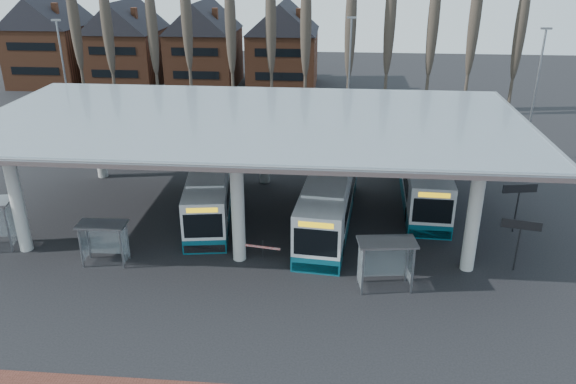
# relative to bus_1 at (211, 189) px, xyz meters

# --- Properties ---
(ground) EXTENTS (140.00, 140.00, 0.00)m
(ground) POSITION_rel_bus_1_xyz_m (2.80, -8.44, -1.47)
(ground) COLOR black
(ground) RESTS_ON ground
(station_canopy) EXTENTS (32.00, 16.00, 6.34)m
(station_canopy) POSITION_rel_bus_1_xyz_m (2.80, -0.44, 4.21)
(station_canopy) COLOR silver
(station_canopy) RESTS_ON ground
(poplar_row) EXTENTS (45.10, 1.10, 14.50)m
(poplar_row) POSITION_rel_bus_1_xyz_m (2.80, 24.56, 7.30)
(poplar_row) COLOR #473D33
(poplar_row) RESTS_ON ground
(townhouse_row) EXTENTS (36.80, 10.30, 12.25)m
(townhouse_row) POSITION_rel_bus_1_xyz_m (-12.95, 35.56, 4.47)
(townhouse_row) COLOR brown
(townhouse_row) RESTS_ON ground
(lamp_post_a) EXTENTS (0.80, 0.16, 10.17)m
(lamp_post_a) POSITION_rel_bus_1_xyz_m (-15.20, 13.56, 3.86)
(lamp_post_a) COLOR slate
(lamp_post_a) RESTS_ON ground
(lamp_post_b) EXTENTS (0.80, 0.16, 10.17)m
(lamp_post_b) POSITION_rel_bus_1_xyz_m (8.80, 17.56, 3.86)
(lamp_post_b) COLOR slate
(lamp_post_b) RESTS_ON ground
(lamp_post_c) EXTENTS (0.80, 0.16, 10.17)m
(lamp_post_c) POSITION_rel_bus_1_xyz_m (22.80, 11.56, 3.86)
(lamp_post_c) COLOR slate
(lamp_post_c) RESTS_ON ground
(bus_1) EXTENTS (3.97, 11.46, 3.12)m
(bus_1) POSITION_rel_bus_1_xyz_m (0.00, 0.00, 0.00)
(bus_1) COLOR silver
(bus_1) RESTS_ON ground
(bus_2) EXTENTS (3.68, 12.13, 3.32)m
(bus_2) POSITION_rel_bus_1_xyz_m (7.49, -1.17, 0.09)
(bus_2) COLOR silver
(bus_2) RESTS_ON ground
(bus_3) EXTENTS (3.05, 11.87, 3.27)m
(bus_3) POSITION_rel_bus_1_xyz_m (13.61, 3.11, 0.07)
(bus_3) COLOR silver
(bus_3) RESTS_ON ground
(shelter_1) EXTENTS (2.55, 1.34, 2.33)m
(shelter_1) POSITION_rel_bus_1_xyz_m (-4.20, -6.85, 0.22)
(shelter_1) COLOR gray
(shelter_1) RESTS_ON ground
(shelter_2) EXTENTS (2.96, 1.75, 2.60)m
(shelter_2) POSITION_rel_bus_1_xyz_m (10.34, -7.99, 0.42)
(shelter_2) COLOR gray
(shelter_2) RESTS_ON ground
(info_sign_0) EXTENTS (1.92, 0.50, 2.88)m
(info_sign_0) POSITION_rel_bus_1_xyz_m (17.22, -5.87, 0.95)
(info_sign_0) COLOR black
(info_sign_0) RESTS_ON ground
(info_sign_1) EXTENTS (2.02, 0.49, 3.03)m
(info_sign_1) POSITION_rel_bus_1_xyz_m (18.41, -1.39, 1.07)
(info_sign_1) COLOR black
(info_sign_1) RESTS_ON ground
(barrier) EXTENTS (2.02, 0.71, 1.02)m
(barrier) POSITION_rel_bus_1_xyz_m (4.03, -6.01, -0.68)
(barrier) COLOR black
(barrier) RESTS_ON ground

